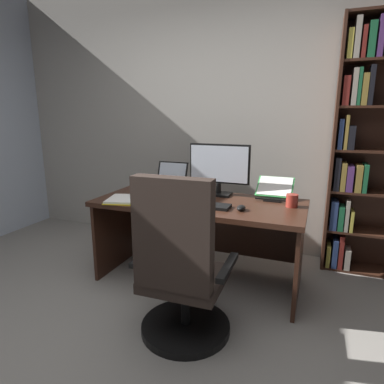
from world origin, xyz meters
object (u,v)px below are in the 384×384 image
Objects in this scene: desk at (202,220)px; computer_mouse at (241,208)px; bookshelf at (376,148)px; pen at (179,197)px; office_chair at (180,274)px; keyboard at (204,205)px; reading_stand_with_book at (275,189)px; monitor at (219,169)px; notepad at (177,198)px; open_binder at (136,200)px; coffee_mug at (292,201)px; laptop at (167,184)px.

desk is 0.50m from computer_mouse.
desk is 0.77× the size of bookshelf.
pen is (-1.54, -0.75, -0.41)m from bookshelf.
bookshelf is 1.76m from pen.
keyboard is at bearing 94.89° from office_chair.
reading_stand_with_book is (0.18, 0.48, 0.06)m from computer_mouse.
office_chair is at bearing -86.15° from monitor.
keyboard reaches higher than notepad.
monitor is at bearing 126.31° from computer_mouse.
bookshelf reaches higher than office_chair.
open_binder is (-0.88, -0.05, -0.01)m from computer_mouse.
keyboard is 0.31m from pen.
office_chair is 5.20× the size of notepad.
office_chair is at bearing -123.38° from coffee_mug.
computer_mouse is at bearing -110.64° from reading_stand_with_book.
computer_mouse is at bearing -11.35° from open_binder.
pen is (-0.75, -0.33, -0.07)m from reading_stand_with_book.
pen is at bearing -153.87° from bookshelf.
monitor reaches higher than open_binder.
desk is at bearing -24.22° from laptop.
keyboard is 3.00× the size of pen.
pen is (0.02, 0.00, 0.01)m from notepad.
bookshelf is at bearing 26.12° from desk.
monitor is 0.55m from computer_mouse.
pen is (-0.27, 0.14, 0.00)m from keyboard.
office_chair is 2.04× the size of open_binder.
pen is (-0.27, -0.27, -0.22)m from monitor.
open_binder is (-1.06, -0.53, -0.07)m from reading_stand_with_book.
notepad is at bearing -137.63° from monitor.
office_chair is 1.15m from monitor.
bookshelf reaches higher than reading_stand_with_book.
notepad is at bearing 153.77° from keyboard.
reading_stand_with_book is 3.05× the size of coffee_mug.
reading_stand_with_book is at bearing 11.85° from open_binder.
coffee_mug is (0.94, 0.10, 0.05)m from notepad.
keyboard is (-0.00, -0.41, -0.22)m from monitor.
keyboard is at bearing -9.68° from open_binder.
notepad is at bearing -51.03° from laptop.
bookshelf reaches higher than coffee_mug.
laptop is 0.63× the size of open_binder.
laptop is 1.62× the size of notepad.
reading_stand_with_book is at bearing 68.29° from office_chair.
desk is at bearing -117.71° from monitor.
desk is 0.47m from monitor.
computer_mouse is at bearing -13.63° from notepad.
coffee_mug is at bearing -1.24° from open_binder.
desk is at bearing 23.83° from notepad.
bookshelf is 1.37m from monitor.
laptop is at bearing 117.62° from office_chair.
coffee_mug is (0.58, 0.87, 0.31)m from office_chair.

